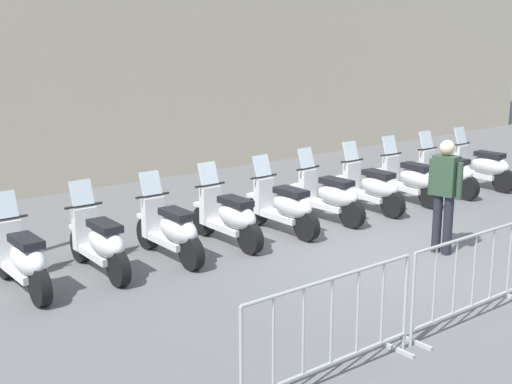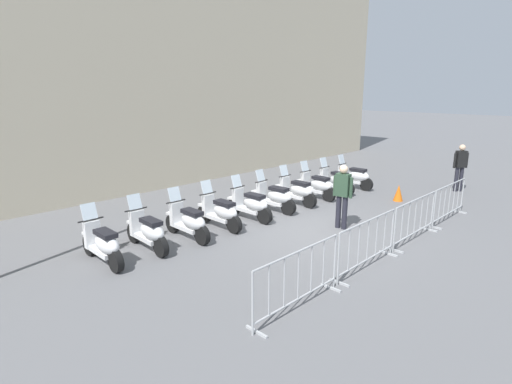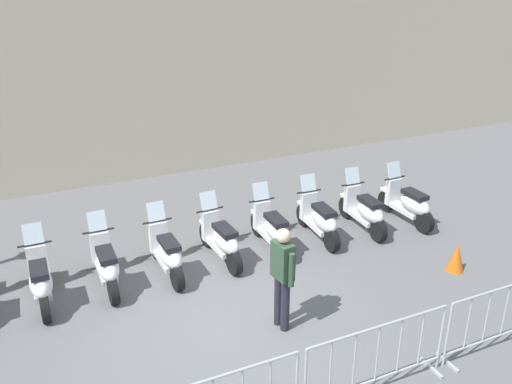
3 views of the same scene
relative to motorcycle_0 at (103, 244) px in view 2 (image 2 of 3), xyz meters
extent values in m
plane|color=slate|center=(4.95, -1.72, -0.45)|extent=(120.00, 120.00, 0.00)
cube|color=beige|center=(4.68, 6.32, 4.80)|extent=(28.06, 3.34, 10.52)
cylinder|color=black|center=(-0.01, 0.70, -0.21)|extent=(0.15, 0.48, 0.48)
cylinder|color=black|center=(0.01, -0.54, -0.21)|extent=(0.15, 0.48, 0.48)
cube|color=white|center=(0.00, 0.08, -0.17)|extent=(0.30, 0.87, 0.10)
ellipsoid|color=white|center=(0.00, -0.20, 0.07)|extent=(0.38, 0.85, 0.40)
cube|color=black|center=(0.00, -0.17, 0.29)|extent=(0.29, 0.61, 0.10)
cube|color=white|center=(-0.01, 0.51, 0.10)|extent=(0.34, 0.15, 0.60)
cylinder|color=black|center=(-0.01, 0.51, 0.43)|extent=(0.56, 0.05, 0.04)
cube|color=silver|center=(-0.01, 0.56, 0.61)|extent=(0.32, 0.15, 0.35)
cube|color=white|center=(-0.01, 0.70, 0.06)|extent=(0.21, 0.32, 0.06)
cylinder|color=black|center=(1.08, 0.75, -0.21)|extent=(0.14, 0.48, 0.48)
cylinder|color=black|center=(1.08, -0.49, -0.21)|extent=(0.14, 0.48, 0.48)
cube|color=white|center=(1.08, 0.13, -0.17)|extent=(0.28, 0.87, 0.10)
ellipsoid|color=white|center=(1.08, -0.15, 0.07)|extent=(0.36, 0.84, 0.40)
cube|color=black|center=(1.08, -0.12, 0.29)|extent=(0.28, 0.60, 0.10)
cube|color=white|center=(1.08, 0.56, 0.10)|extent=(0.34, 0.14, 0.60)
cylinder|color=black|center=(1.08, 0.56, 0.43)|extent=(0.56, 0.04, 0.04)
cube|color=silver|center=(1.08, 0.61, 0.61)|extent=(0.32, 0.14, 0.35)
cube|color=white|center=(1.08, 0.75, 0.06)|extent=(0.20, 0.32, 0.06)
cylinder|color=black|center=(2.16, 0.71, -0.21)|extent=(0.15, 0.48, 0.48)
cylinder|color=black|center=(2.19, -0.53, -0.21)|extent=(0.15, 0.48, 0.48)
cube|color=white|center=(2.17, 0.09, -0.17)|extent=(0.30, 0.87, 0.10)
ellipsoid|color=white|center=(2.18, -0.19, 0.07)|extent=(0.38, 0.85, 0.40)
cube|color=black|center=(2.18, -0.15, 0.29)|extent=(0.29, 0.61, 0.10)
cube|color=white|center=(2.16, 0.53, 0.10)|extent=(0.34, 0.15, 0.60)
cylinder|color=black|center=(2.16, 0.53, 0.43)|extent=(0.56, 0.05, 0.04)
cube|color=silver|center=(2.16, 0.58, 0.61)|extent=(0.32, 0.15, 0.35)
cube|color=white|center=(2.16, 0.71, 0.06)|extent=(0.21, 0.32, 0.06)
cylinder|color=black|center=(3.24, 0.80, -0.21)|extent=(0.15, 0.48, 0.48)
cylinder|color=black|center=(3.28, -0.44, -0.21)|extent=(0.15, 0.48, 0.48)
cube|color=white|center=(3.26, 0.18, -0.17)|extent=(0.30, 0.88, 0.10)
ellipsoid|color=white|center=(3.27, -0.10, 0.07)|extent=(0.38, 0.85, 0.40)
cube|color=black|center=(3.27, -0.07, 0.29)|extent=(0.30, 0.61, 0.10)
cube|color=white|center=(3.25, 0.62, 0.10)|extent=(0.34, 0.15, 0.60)
cylinder|color=black|center=(3.25, 0.62, 0.43)|extent=(0.56, 0.05, 0.04)
cube|color=silver|center=(3.24, 0.67, 0.61)|extent=(0.32, 0.15, 0.35)
cube|color=white|center=(3.24, 0.80, 0.06)|extent=(0.21, 0.33, 0.06)
cylinder|color=black|center=(4.31, 0.79, -0.21)|extent=(0.17, 0.49, 0.48)
cylinder|color=black|center=(4.38, -0.44, -0.21)|extent=(0.17, 0.49, 0.48)
cube|color=white|center=(4.35, 0.18, -0.17)|extent=(0.33, 0.88, 0.10)
ellipsoid|color=white|center=(4.36, -0.10, 0.07)|extent=(0.41, 0.86, 0.40)
cube|color=black|center=(4.36, -0.07, 0.29)|extent=(0.31, 0.62, 0.10)
cube|color=white|center=(4.32, 0.61, 0.10)|extent=(0.35, 0.16, 0.60)
cylinder|color=black|center=(4.32, 0.61, 0.43)|extent=(0.56, 0.07, 0.04)
cube|color=silver|center=(4.32, 0.66, 0.61)|extent=(0.33, 0.16, 0.35)
cube|color=white|center=(4.31, 0.79, 0.06)|extent=(0.22, 0.33, 0.06)
cylinder|color=black|center=(5.37, 0.89, -0.21)|extent=(0.19, 0.49, 0.48)
cylinder|color=black|center=(5.49, -0.34, -0.21)|extent=(0.19, 0.49, 0.48)
cube|color=white|center=(5.43, 0.28, -0.17)|extent=(0.36, 0.89, 0.10)
ellipsoid|color=white|center=(5.46, 0.00, 0.07)|extent=(0.44, 0.87, 0.40)
cube|color=black|center=(5.45, 0.03, 0.29)|extent=(0.34, 0.62, 0.10)
cube|color=white|center=(5.39, 0.71, 0.10)|extent=(0.35, 0.17, 0.60)
cylinder|color=black|center=(5.39, 0.71, 0.43)|extent=(0.56, 0.09, 0.04)
cube|color=silver|center=(5.38, 0.76, 0.61)|extent=(0.33, 0.17, 0.35)
cube|color=white|center=(5.37, 0.89, 0.06)|extent=(0.23, 0.34, 0.06)
cylinder|color=black|center=(6.51, 0.93, -0.21)|extent=(0.15, 0.48, 0.48)
cylinder|color=black|center=(6.52, -0.31, -0.21)|extent=(0.15, 0.48, 0.48)
cube|color=white|center=(6.52, 0.31, -0.17)|extent=(0.29, 0.87, 0.10)
ellipsoid|color=white|center=(6.52, 0.03, 0.07)|extent=(0.37, 0.84, 0.40)
cube|color=black|center=(6.52, 0.06, 0.29)|extent=(0.29, 0.60, 0.10)
cube|color=white|center=(6.51, 0.75, 0.10)|extent=(0.34, 0.14, 0.60)
cylinder|color=black|center=(6.51, 0.75, 0.43)|extent=(0.56, 0.04, 0.04)
cube|color=silver|center=(6.51, 0.80, 0.61)|extent=(0.32, 0.14, 0.35)
cube|color=white|center=(6.51, 0.93, 0.06)|extent=(0.20, 0.32, 0.06)
cylinder|color=black|center=(7.62, 0.97, -0.21)|extent=(0.15, 0.48, 0.48)
cylinder|color=black|center=(7.59, -0.27, -0.21)|extent=(0.15, 0.48, 0.48)
cube|color=white|center=(7.60, 0.35, -0.17)|extent=(0.30, 0.87, 0.10)
ellipsoid|color=white|center=(7.60, 0.07, 0.07)|extent=(0.38, 0.85, 0.40)
cube|color=black|center=(7.60, 0.10, 0.29)|extent=(0.29, 0.60, 0.10)
cube|color=white|center=(7.61, 0.78, 0.10)|extent=(0.34, 0.15, 0.60)
cylinder|color=black|center=(7.61, 0.78, 0.43)|extent=(0.56, 0.05, 0.04)
cube|color=silver|center=(7.61, 0.83, 0.61)|extent=(0.32, 0.15, 0.35)
cube|color=white|center=(7.62, 0.97, 0.06)|extent=(0.21, 0.32, 0.06)
cylinder|color=black|center=(8.70, 0.96, -0.21)|extent=(0.14, 0.48, 0.48)
cylinder|color=black|center=(8.69, -0.28, -0.21)|extent=(0.14, 0.48, 0.48)
cube|color=white|center=(8.69, 0.34, -0.17)|extent=(0.29, 0.87, 0.10)
ellipsoid|color=white|center=(8.69, 0.06, 0.07)|extent=(0.37, 0.84, 0.40)
cube|color=black|center=(8.69, 0.09, 0.29)|extent=(0.28, 0.60, 0.10)
cube|color=white|center=(8.69, 0.78, 0.10)|extent=(0.34, 0.14, 0.60)
cylinder|color=black|center=(8.69, 0.78, 0.43)|extent=(0.56, 0.04, 0.04)
cube|color=silver|center=(8.69, 0.83, 0.61)|extent=(0.32, 0.14, 0.35)
cube|color=white|center=(8.70, 0.96, 0.06)|extent=(0.20, 0.32, 0.06)
cylinder|color=black|center=(9.74, 0.91, -0.21)|extent=(0.17, 0.49, 0.48)
cylinder|color=black|center=(9.82, -0.32, -0.21)|extent=(0.17, 0.49, 0.48)
cube|color=white|center=(9.78, 0.30, -0.17)|extent=(0.34, 0.88, 0.10)
ellipsoid|color=white|center=(9.80, 0.02, 0.07)|extent=(0.41, 0.86, 0.40)
cube|color=black|center=(9.80, 0.05, 0.29)|extent=(0.32, 0.62, 0.10)
cube|color=white|center=(9.75, 0.73, 0.10)|extent=(0.35, 0.16, 0.60)
cylinder|color=black|center=(9.75, 0.73, 0.43)|extent=(0.56, 0.07, 0.04)
cube|color=silver|center=(9.75, 0.78, 0.61)|extent=(0.33, 0.16, 0.35)
cube|color=white|center=(9.74, 0.91, 0.06)|extent=(0.22, 0.33, 0.06)
cube|color=#B2B5B7|center=(0.60, -4.08, -0.43)|extent=(0.05, 0.44, 0.04)
cube|color=#B2B5B7|center=(2.60, -4.01, -0.43)|extent=(0.05, 0.44, 0.04)
cylinder|color=#B2B5B7|center=(0.52, -4.08, 0.07)|extent=(0.04, 0.04, 1.05)
cylinder|color=#B2B5B7|center=(2.68, -4.01, 0.07)|extent=(0.04, 0.04, 1.05)
cylinder|color=#B2B5B7|center=(1.60, -4.05, 0.60)|extent=(2.17, 0.11, 0.04)
cylinder|color=#B2B5B7|center=(1.60, -4.05, -0.27)|extent=(2.17, 0.11, 0.04)
cylinder|color=#B2B5B7|center=(0.88, -4.07, 0.16)|extent=(0.02, 0.02, 0.87)
cylinder|color=#B2B5B7|center=(1.24, -4.06, 0.16)|extent=(0.02, 0.02, 0.87)
cylinder|color=#B2B5B7|center=(1.60, -4.05, 0.16)|extent=(0.02, 0.02, 0.87)
cylinder|color=#B2B5B7|center=(1.96, -4.03, 0.16)|extent=(0.02, 0.02, 0.87)
cylinder|color=#B2B5B7|center=(2.32, -4.02, 0.16)|extent=(0.02, 0.02, 0.87)
cube|color=#B2B5B7|center=(2.89, -4.00, -0.43)|extent=(0.05, 0.44, 0.04)
cube|color=#B2B5B7|center=(4.88, -3.94, -0.43)|extent=(0.05, 0.44, 0.04)
cylinder|color=#B2B5B7|center=(2.80, -4.01, 0.07)|extent=(0.04, 0.04, 1.05)
cylinder|color=#B2B5B7|center=(4.97, -3.93, 0.07)|extent=(0.04, 0.04, 1.05)
cylinder|color=#B2B5B7|center=(3.89, -3.97, 0.60)|extent=(2.17, 0.11, 0.04)
cylinder|color=#B2B5B7|center=(3.89, -3.97, -0.27)|extent=(2.17, 0.11, 0.04)
cylinder|color=#B2B5B7|center=(3.16, -3.99, 0.16)|extent=(0.02, 0.02, 0.87)
cylinder|color=#B2B5B7|center=(3.52, -3.98, 0.16)|extent=(0.02, 0.02, 0.87)
cylinder|color=#B2B5B7|center=(3.89, -3.97, 0.16)|extent=(0.02, 0.02, 0.87)
cylinder|color=#B2B5B7|center=(4.25, -3.96, 0.16)|extent=(0.02, 0.02, 0.87)
cylinder|color=#B2B5B7|center=(4.61, -3.94, 0.16)|extent=(0.02, 0.02, 0.87)
cube|color=#B2B5B7|center=(5.17, -3.93, -0.43)|extent=(0.05, 0.44, 0.04)
cube|color=#B2B5B7|center=(7.17, -3.86, -0.43)|extent=(0.05, 0.44, 0.04)
cylinder|color=#B2B5B7|center=(5.09, -3.93, 0.07)|extent=(0.04, 0.04, 1.05)
cylinder|color=#B2B5B7|center=(7.25, -3.86, 0.07)|extent=(0.04, 0.04, 1.05)
cylinder|color=#B2B5B7|center=(6.17, -3.89, 0.60)|extent=(2.17, 0.11, 0.04)
cylinder|color=#B2B5B7|center=(6.17, -3.89, -0.27)|extent=(2.17, 0.11, 0.04)
cylinder|color=#B2B5B7|center=(5.45, -3.92, 0.16)|extent=(0.02, 0.02, 0.87)
cylinder|color=#B2B5B7|center=(5.81, -3.90, 0.16)|extent=(0.02, 0.02, 0.87)
cylinder|color=#B2B5B7|center=(6.17, -3.89, 0.16)|extent=(0.02, 0.02, 0.87)
cylinder|color=#B2B5B7|center=(6.53, -3.88, 0.16)|extent=(0.02, 0.02, 0.87)
cylinder|color=#B2B5B7|center=(6.89, -3.87, 0.16)|extent=(0.02, 0.02, 0.87)
cube|color=#B2B5B7|center=(7.46, -3.85, -0.43)|extent=(0.05, 0.44, 0.04)
cube|color=#B2B5B7|center=(9.45, -3.78, -0.43)|extent=(0.05, 0.44, 0.04)
cylinder|color=#B2B5B7|center=(7.37, -3.85, 0.07)|extent=(0.04, 0.04, 1.05)
cylinder|color=#B2B5B7|center=(9.54, -3.78, 0.07)|extent=(0.04, 0.04, 1.05)
cylinder|color=#B2B5B7|center=(8.46, -3.82, 0.60)|extent=(2.17, 0.11, 0.04)
cylinder|color=#B2B5B7|center=(8.46, -3.82, -0.27)|extent=(2.17, 0.11, 0.04)
cylinder|color=#B2B5B7|center=(7.73, -3.84, 0.16)|extent=(0.02, 0.02, 0.87)
cylinder|color=#B2B5B7|center=(8.10, -3.83, 0.16)|extent=(0.02, 0.02, 0.87)
cylinder|color=#B2B5B7|center=(8.46, -3.82, 0.16)|extent=(0.02, 0.02, 0.87)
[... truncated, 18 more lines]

